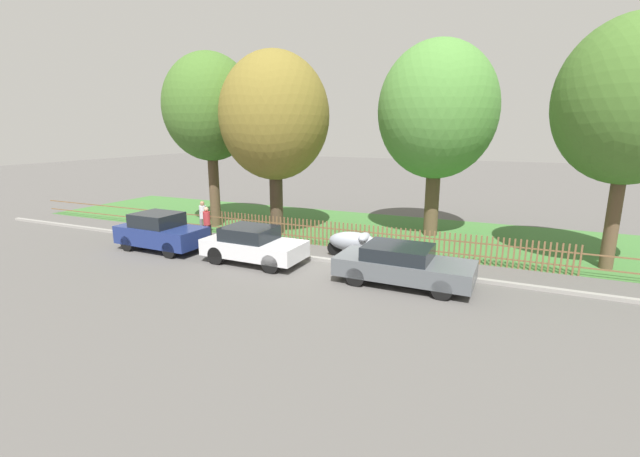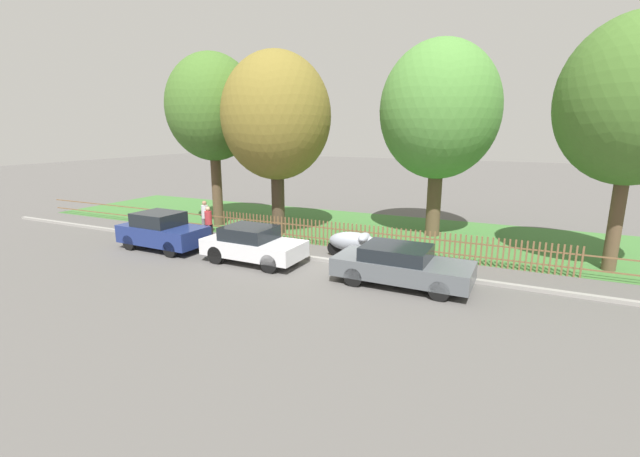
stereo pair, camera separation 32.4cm
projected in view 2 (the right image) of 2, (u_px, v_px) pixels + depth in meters
The scene contains 14 objects.
ground_plane at pixel (353, 266), 15.69m from camera, with size 120.00×120.00×0.00m, color #565451.
kerb_stone at pixel (354, 264), 15.76m from camera, with size 39.74×0.20×0.12m, color gray.
grass_strip at pixel (397, 232), 20.97m from camera, with size 39.74×7.80×0.01m, color #3D7033.
park_fence at pixel (372, 239), 17.43m from camera, with size 39.74×0.05×1.10m.
parked_car_silver_hatchback at pixel (162, 231), 17.80m from camera, with size 3.77×1.80×1.55m.
parked_car_black_saloon at pixel (253, 244), 15.99m from camera, with size 3.85×1.79×1.37m.
parked_car_navy_estate at pixel (401, 265), 13.68m from camera, with size 4.38×1.90×1.28m.
covered_motorcycle at pixel (354, 242), 16.64m from camera, with size 2.06×0.98×1.01m.
tree_nearest_kerb at pixel (213, 108), 21.22m from camera, with size 4.56×4.56×8.60m.
tree_behind_motorcycle at pixel (276, 117), 19.58m from camera, with size 5.04×5.04×8.39m.
tree_mid_park at pixel (439, 111), 19.01m from camera, with size 5.29×5.29×8.77m.
tree_far_left at pixel (635, 101), 13.95m from camera, with size 4.82×4.82×8.59m.
pedestrian_near_fence at pixel (205, 215), 20.36m from camera, with size 0.42×0.42×1.61m.
pedestrian_by_lamp at pixel (209, 222), 19.08m from camera, with size 0.44×0.44×1.57m.
Camera 2 is at (5.33, -14.05, 4.88)m, focal length 24.00 mm.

